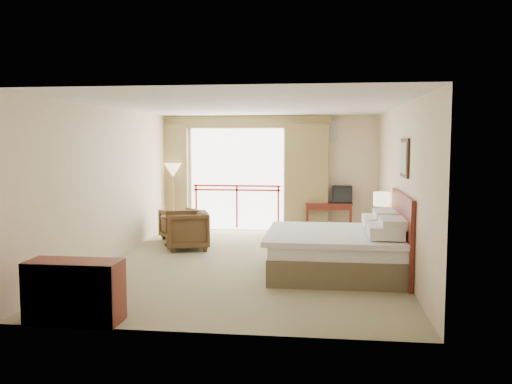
# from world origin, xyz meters

# --- Properties ---
(floor) EXTENTS (7.00, 7.00, 0.00)m
(floor) POSITION_xyz_m (0.00, 0.00, 0.00)
(floor) COLOR gray
(floor) RESTS_ON ground
(ceiling) EXTENTS (7.00, 7.00, 0.00)m
(ceiling) POSITION_xyz_m (0.00, 0.00, 2.70)
(ceiling) COLOR white
(ceiling) RESTS_ON wall_back
(wall_back) EXTENTS (5.00, 0.00, 5.00)m
(wall_back) POSITION_xyz_m (0.00, 3.50, 1.35)
(wall_back) COLOR beige
(wall_back) RESTS_ON ground
(wall_front) EXTENTS (5.00, 0.00, 5.00)m
(wall_front) POSITION_xyz_m (0.00, -3.50, 1.35)
(wall_front) COLOR beige
(wall_front) RESTS_ON ground
(wall_left) EXTENTS (0.00, 7.00, 7.00)m
(wall_left) POSITION_xyz_m (-2.50, 0.00, 1.35)
(wall_left) COLOR beige
(wall_left) RESTS_ON ground
(wall_right) EXTENTS (0.00, 7.00, 7.00)m
(wall_right) POSITION_xyz_m (2.50, 0.00, 1.35)
(wall_right) COLOR beige
(wall_right) RESTS_ON ground
(balcony_door) EXTENTS (2.40, 0.00, 2.40)m
(balcony_door) POSITION_xyz_m (-0.80, 3.48, 1.20)
(balcony_door) COLOR white
(balcony_door) RESTS_ON wall_back
(balcony_railing) EXTENTS (2.09, 0.03, 1.02)m
(balcony_railing) POSITION_xyz_m (-0.80, 3.46, 0.81)
(balcony_railing) COLOR #B01B0F
(balcony_railing) RESTS_ON wall_back
(curtain_left) EXTENTS (1.00, 0.26, 2.50)m
(curtain_left) POSITION_xyz_m (-2.45, 3.35, 1.25)
(curtain_left) COLOR olive
(curtain_left) RESTS_ON wall_back
(curtain_right) EXTENTS (1.00, 0.26, 2.50)m
(curtain_right) POSITION_xyz_m (0.85, 3.35, 1.25)
(curtain_right) COLOR olive
(curtain_right) RESTS_ON wall_back
(valance) EXTENTS (4.40, 0.22, 0.28)m
(valance) POSITION_xyz_m (-0.80, 3.38, 2.55)
(valance) COLOR olive
(valance) RESTS_ON wall_back
(hvac_vent) EXTENTS (0.50, 0.04, 0.50)m
(hvac_vent) POSITION_xyz_m (1.30, 3.47, 2.35)
(hvac_vent) COLOR silver
(hvac_vent) RESTS_ON wall_back
(bed) EXTENTS (2.13, 2.06, 0.97)m
(bed) POSITION_xyz_m (1.50, -0.60, 0.38)
(bed) COLOR brown
(bed) RESTS_ON floor
(headboard) EXTENTS (0.06, 2.10, 1.30)m
(headboard) POSITION_xyz_m (2.46, -0.60, 0.65)
(headboard) COLOR #591C16
(headboard) RESTS_ON wall_right
(framed_art) EXTENTS (0.04, 0.72, 0.60)m
(framed_art) POSITION_xyz_m (2.47, -0.60, 1.85)
(framed_art) COLOR black
(framed_art) RESTS_ON wall_right
(nightstand) EXTENTS (0.43, 0.51, 0.61)m
(nightstand) POSITION_xyz_m (2.31, 0.93, 0.30)
(nightstand) COLOR #591C16
(nightstand) RESTS_ON floor
(table_lamp) EXTENTS (0.30, 0.30, 0.54)m
(table_lamp) POSITION_xyz_m (2.31, 0.98, 1.03)
(table_lamp) COLOR tan
(table_lamp) RESTS_ON nightstand
(phone) EXTENTS (0.18, 0.16, 0.07)m
(phone) POSITION_xyz_m (2.26, 0.78, 0.65)
(phone) COLOR black
(phone) RESTS_ON nightstand
(desk) EXTENTS (1.06, 0.51, 0.70)m
(desk) POSITION_xyz_m (1.37, 3.37, 0.54)
(desk) COLOR #591C16
(desk) RESTS_ON floor
(tv) EXTENTS (0.43, 0.35, 0.39)m
(tv) POSITION_xyz_m (1.67, 3.32, 0.89)
(tv) COLOR black
(tv) RESTS_ON desk
(coffee_maker) EXTENTS (0.14, 0.14, 0.24)m
(coffee_maker) POSITION_xyz_m (1.02, 3.32, 0.81)
(coffee_maker) COLOR black
(coffee_maker) RESTS_ON desk
(cup) EXTENTS (0.07, 0.07, 0.09)m
(cup) POSITION_xyz_m (1.17, 3.27, 0.74)
(cup) COLOR white
(cup) RESTS_ON desk
(wastebasket) EXTENTS (0.35, 0.35, 0.33)m
(wastebasket) POSITION_xyz_m (0.87, 2.64, 0.17)
(wastebasket) COLOR black
(wastebasket) RESTS_ON floor
(armchair_far) EXTENTS (1.02, 1.02, 0.67)m
(armchair_far) POSITION_xyz_m (-1.78, 1.97, 0.00)
(armchair_far) COLOR #412E1B
(armchair_far) RESTS_ON floor
(armchair_near) EXTENTS (1.03, 1.01, 0.75)m
(armchair_near) POSITION_xyz_m (-1.40, 1.01, 0.00)
(armchair_near) COLOR #412E1B
(armchair_near) RESTS_ON floor
(side_table) EXTENTS (0.55, 0.55, 0.60)m
(side_table) POSITION_xyz_m (-1.76, 1.38, 0.41)
(side_table) COLOR black
(side_table) RESTS_ON floor
(book) EXTENTS (0.22, 0.28, 0.02)m
(book) POSITION_xyz_m (-1.76, 1.38, 0.60)
(book) COLOR white
(book) RESTS_ON side_table
(floor_lamp) EXTENTS (0.41, 0.41, 1.59)m
(floor_lamp) POSITION_xyz_m (-2.26, 3.12, 1.37)
(floor_lamp) COLOR tan
(floor_lamp) RESTS_ON floor
(dresser) EXTENTS (1.09, 0.46, 0.73)m
(dresser) POSITION_xyz_m (-1.63, -3.33, 0.36)
(dresser) COLOR #591C16
(dresser) RESTS_ON floor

